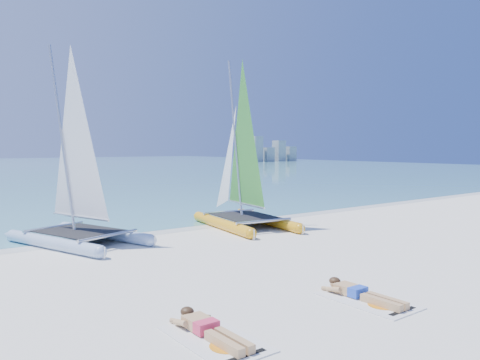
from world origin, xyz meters
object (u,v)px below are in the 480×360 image
object	(u,v)px
towel_b	(367,301)
sunbather_a	(208,328)
catamaran_blue	(76,182)
towel_a	(215,339)
catamaran_yellow	(239,171)
sunbather_b	(359,292)

from	to	relation	value
towel_b	sunbather_a	bearing A→B (deg)	171.78
catamaran_blue	towel_a	size ratio (longest dim) A/B	3.37
catamaran_yellow	towel_b	size ratio (longest dim) A/B	3.45
sunbather_b	catamaran_yellow	bearing A→B (deg)	68.29
towel_a	sunbather_a	world-z (taller)	sunbather_a
catamaran_blue	catamaran_yellow	xyz separation A→B (m)	(5.88, -0.28, 0.15)
catamaran_yellow	sunbather_a	xyz separation A→B (m)	(-6.53, -7.87, -1.89)
sunbather_a	sunbather_b	size ratio (longest dim) A/B	1.00
towel_b	sunbather_b	world-z (taller)	sunbather_b
catamaran_yellow	towel_b	world-z (taller)	catamaran_yellow
catamaran_blue	sunbather_b	size ratio (longest dim) A/B	3.62
sunbather_a	sunbather_b	bearing A→B (deg)	-4.91
catamaran_blue	towel_a	bearing A→B (deg)	-113.41
towel_a	towel_b	world-z (taller)	same
catamaran_yellow	sunbather_a	size ratio (longest dim) A/B	3.70
catamaran_yellow	sunbather_b	xyz separation A→B (m)	(-3.25, -8.15, -1.89)
catamaran_yellow	catamaran_blue	bearing A→B (deg)	-174.10
towel_b	catamaran_blue	bearing A→B (deg)	106.95
catamaran_yellow	sunbather_b	world-z (taller)	catamaran_yellow
towel_a	sunbather_a	xyz separation A→B (m)	(0.00, 0.19, 0.11)
sunbather_a	catamaran_blue	bearing A→B (deg)	85.40
sunbather_a	towel_b	xyz separation A→B (m)	(3.29, -0.47, -0.11)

